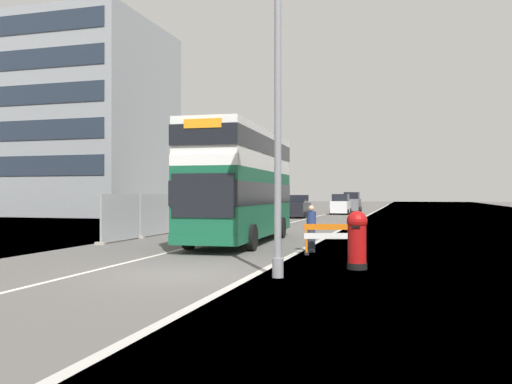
# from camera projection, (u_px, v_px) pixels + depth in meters

# --- Properties ---
(ground) EXTENTS (140.00, 280.00, 0.10)m
(ground) POSITION_uv_depth(u_px,v_px,m) (201.00, 276.00, 14.15)
(ground) COLOR #565451
(double_decker_bus) EXTENTS (3.08, 10.47, 4.85)m
(double_decker_bus) POSITION_uv_depth(u_px,v_px,m) (241.00, 184.00, 23.35)
(double_decker_bus) COLOR #145638
(double_decker_bus) RESTS_ON ground
(lamppost_foreground) EXTENTS (0.29, 0.70, 8.56)m
(lamppost_foreground) POSITION_uv_depth(u_px,v_px,m) (278.00, 119.00, 13.61)
(lamppost_foreground) COLOR gray
(lamppost_foreground) RESTS_ON ground
(red_pillar_postbox) EXTENTS (0.59, 0.59, 1.65)m
(red_pillar_postbox) POSITION_uv_depth(u_px,v_px,m) (357.00, 237.00, 15.13)
(red_pillar_postbox) COLOR black
(red_pillar_postbox) RESTS_ON ground
(roadworks_barrier) EXTENTS (1.75, 0.85, 1.07)m
(roadworks_barrier) POSITION_uv_depth(u_px,v_px,m) (329.00, 236.00, 18.76)
(roadworks_barrier) COLOR orange
(roadworks_barrier) RESTS_ON ground
(construction_site_fence) EXTENTS (0.44, 27.40, 2.17)m
(construction_site_fence) POSITION_uv_depth(u_px,v_px,m) (214.00, 210.00, 35.40)
(construction_site_fence) COLOR #A8AAAD
(construction_site_fence) RESTS_ON ground
(car_oncoming_near) EXTENTS (1.91, 3.88, 2.16)m
(car_oncoming_near) POSITION_uv_depth(u_px,v_px,m) (261.00, 209.00, 38.99)
(car_oncoming_near) COLOR navy
(car_oncoming_near) RESTS_ON ground
(car_receding_mid) EXTENTS (2.06, 3.82, 2.03)m
(car_receding_mid) POSITION_uv_depth(u_px,v_px,m) (297.00, 207.00, 47.58)
(car_receding_mid) COLOR black
(car_receding_mid) RESTS_ON ground
(car_receding_far) EXTENTS (1.91, 3.89, 2.11)m
(car_receding_far) POSITION_uv_depth(u_px,v_px,m) (341.00, 205.00, 55.61)
(car_receding_far) COLOR silver
(car_receding_far) RESTS_ON ground
(car_far_side) EXTENTS (2.06, 3.86, 2.34)m
(car_far_side) POSITION_uv_depth(u_px,v_px,m) (352.00, 203.00, 63.74)
(car_far_side) COLOR slate
(car_far_side) RESTS_ON ground
(bare_tree_far_verge_near) EXTENTS (2.80, 2.58, 5.81)m
(bare_tree_far_verge_near) POSITION_uv_depth(u_px,v_px,m) (190.00, 189.00, 52.16)
(bare_tree_far_verge_near) COLOR #4C3D2D
(bare_tree_far_verge_near) RESTS_ON ground
(pedestrian_at_kerb) EXTENTS (0.34, 0.34, 1.71)m
(pedestrian_at_kerb) POSITION_uv_depth(u_px,v_px,m) (311.00, 229.00, 19.51)
(pedestrian_at_kerb) COLOR #2D3342
(pedestrian_at_kerb) RESTS_ON ground
(backdrop_office_block) EXTENTS (22.88, 14.65, 19.26)m
(backdrop_office_block) POSITION_uv_depth(u_px,v_px,m) (52.00, 122.00, 56.08)
(backdrop_office_block) COLOR gray
(backdrop_office_block) RESTS_ON ground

